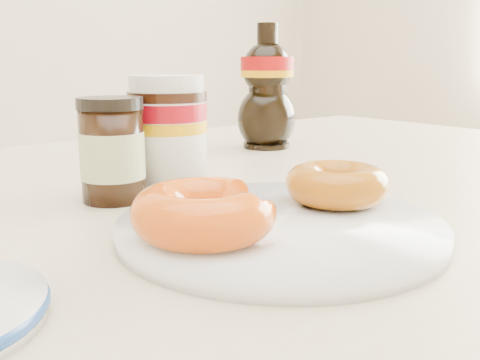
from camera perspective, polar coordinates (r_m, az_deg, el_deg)
dining_table at (r=0.58m, az=-1.36°, el=-9.26°), size 1.40×0.90×0.75m
plate at (r=0.42m, az=4.25°, el=-4.91°), size 0.25×0.25×0.01m
donut_bitten at (r=0.37m, az=-3.88°, el=-3.42°), size 0.13×0.13×0.04m
donut_whole at (r=0.47m, az=10.29°, el=-0.41°), size 0.12×0.12×0.03m
nutella_jar at (r=0.58m, az=-7.71°, el=5.60°), size 0.08×0.08×0.12m
syrup_bottle at (r=0.83m, az=2.90°, el=9.91°), size 0.12×0.11×0.19m
dark_jar at (r=0.53m, az=-13.46°, el=3.03°), size 0.06×0.06×0.10m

